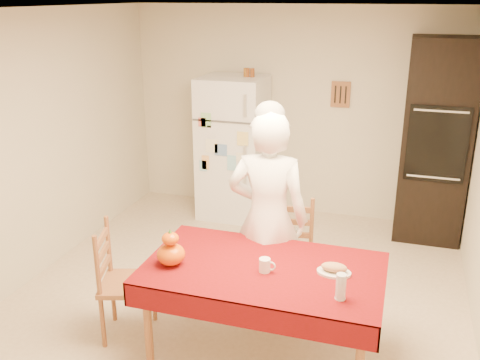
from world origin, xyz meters
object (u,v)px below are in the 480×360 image
at_px(oven_cabinet, 435,142).
at_px(bread_plate, 334,272).
at_px(chair_left, 119,277).
at_px(pumpkin_lower, 171,254).
at_px(refrigerator, 233,148).
at_px(wine_glass, 341,287).
at_px(chair_far, 289,249).
at_px(coffee_mug, 265,265).
at_px(seated_woman, 268,219).
at_px(dining_table, 263,276).

height_order(oven_cabinet, bread_plate, oven_cabinet).
relative_size(chair_left, pumpkin_lower, 4.61).
xyz_separation_m(refrigerator, wine_glass, (1.66, -2.86, -0.00)).
bearing_deg(chair_far, wine_glass, -70.90).
relative_size(refrigerator, pumpkin_lower, 8.25).
xyz_separation_m(coffee_mug, pumpkin_lower, (-0.67, -0.09, 0.03)).
relative_size(seated_woman, coffee_mug, 17.97).
bearing_deg(chair_far, dining_table, -99.19).
bearing_deg(pumpkin_lower, oven_cabinet, 56.59).
bearing_deg(pumpkin_lower, bread_plate, 10.42).
relative_size(chair_left, wine_glass, 5.40).
bearing_deg(chair_left, seated_woman, -78.68).
bearing_deg(dining_table, chair_far, 89.00).
relative_size(chair_left, bread_plate, 3.96).
bearing_deg(dining_table, coffee_mug, -67.72).
bearing_deg(chair_far, pumpkin_lower, -131.99).
relative_size(coffee_mug, pumpkin_lower, 0.49).
height_order(oven_cabinet, seated_woman, oven_cabinet).
bearing_deg(pumpkin_lower, seated_woman, 51.66).
bearing_deg(coffee_mug, chair_left, 179.38).
bearing_deg(chair_left, coffee_mug, -108.04).
bearing_deg(bread_plate, dining_table, -173.65).
distance_m(oven_cabinet, coffee_mug, 2.97).
height_order(oven_cabinet, pumpkin_lower, oven_cabinet).
height_order(chair_far, seated_woman, seated_woman).
height_order(refrigerator, seated_woman, seated_woman).
distance_m(refrigerator, coffee_mug, 2.88).
bearing_deg(refrigerator, bread_plate, -58.32).
distance_m(chair_far, seated_woman, 0.51).
relative_size(chair_left, coffee_mug, 9.50).
distance_m(chair_far, wine_glass, 1.28).
xyz_separation_m(oven_cabinet, chair_far, (-1.19, -1.82, -0.59)).
bearing_deg(dining_table, chair_left, -177.55).
relative_size(chair_far, seated_woman, 0.53).
distance_m(dining_table, pumpkin_lower, 0.68).
height_order(seated_woman, coffee_mug, seated_woman).
bearing_deg(refrigerator, coffee_mug, -67.51).
distance_m(chair_left, wine_glass, 1.78).
bearing_deg(wine_glass, oven_cabinet, 77.88).
xyz_separation_m(chair_far, pumpkin_lower, (-0.66, -0.99, 0.33)).
bearing_deg(coffee_mug, chair_far, 90.70).
distance_m(dining_table, seated_woman, 0.58).
bearing_deg(coffee_mug, refrigerator, 112.49).
distance_m(chair_left, coffee_mug, 1.22).
height_order(chair_far, chair_left, same).
xyz_separation_m(dining_table, seated_woman, (-0.11, 0.53, 0.21)).
bearing_deg(oven_cabinet, chair_far, -123.19).
height_order(dining_table, chair_left, chair_left).
height_order(dining_table, pumpkin_lower, pumpkin_lower).
bearing_deg(wine_glass, chair_left, 173.09).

